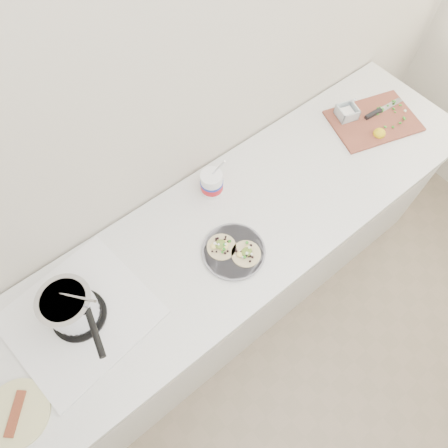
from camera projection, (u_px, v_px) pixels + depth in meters
counter at (233, 264)px, 2.07m from camera, size 2.44×0.66×0.90m
stove at (74, 311)px, 1.41m from camera, size 0.54×0.51×0.24m
taco_plate at (234, 250)px, 1.59m from camera, size 0.26×0.26×0.04m
tub at (212, 182)px, 1.70m from camera, size 0.10×0.10×0.22m
cutboard at (372, 118)px, 1.94m from camera, size 0.48×0.40×0.07m
bacon_plate at (17, 414)px, 1.31m from camera, size 0.22×0.22×0.02m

